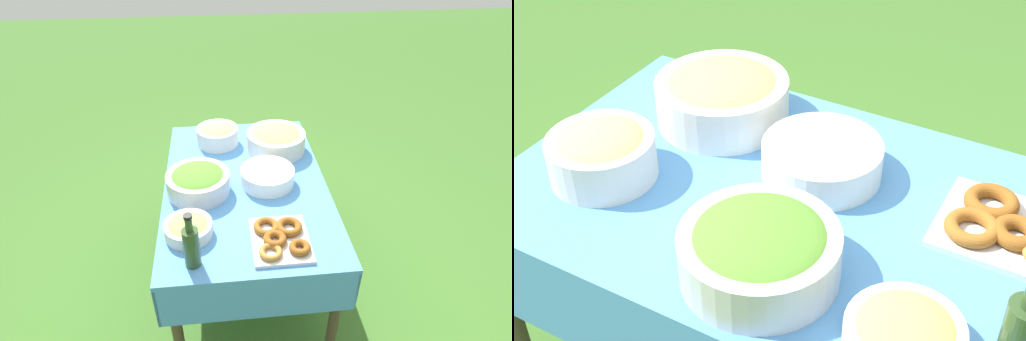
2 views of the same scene
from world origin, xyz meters
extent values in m
cube|color=#4C8CD1|center=(0.00, 0.00, 0.74)|extent=(1.31, 0.84, 0.02)
cube|color=#4C8CD1|center=(0.00, 0.41, 0.62)|extent=(1.31, 0.01, 0.22)
cube|color=#4C8CD1|center=(-0.65, 0.00, 0.62)|extent=(0.01, 0.84, 0.22)
cylinder|color=#473828|center=(-0.59, -0.36, 0.36)|extent=(0.05, 0.05, 0.73)
cylinder|color=#473828|center=(-0.59, 0.36, 0.36)|extent=(0.05, 0.05, 0.73)
cylinder|color=silver|center=(0.06, -0.24, 0.80)|extent=(0.32, 0.32, 0.10)
ellipsoid|color=#51892D|center=(0.06, -0.24, 0.84)|extent=(0.28, 0.28, 0.07)
cylinder|color=silver|center=(-0.42, -0.13, 0.80)|extent=(0.25, 0.25, 0.10)
ellipsoid|color=tan|center=(-0.42, -0.13, 0.84)|extent=(0.22, 0.22, 0.07)
cube|color=silver|center=(0.46, 0.11, 0.76)|extent=(0.29, 0.25, 0.02)
torus|color=brown|center=(0.47, 0.09, 0.78)|extent=(0.13, 0.13, 0.03)
torus|color=brown|center=(0.40, 0.16, 0.78)|extent=(0.14, 0.14, 0.03)
torus|color=#93561E|center=(0.39, 0.06, 0.78)|extent=(0.16, 0.16, 0.03)
cylinder|color=white|center=(0.02, 0.11, 0.76)|extent=(0.28, 0.28, 0.01)
cylinder|color=white|center=(0.02, 0.11, 0.77)|extent=(0.28, 0.28, 0.01)
cylinder|color=white|center=(0.02, 0.11, 0.78)|extent=(0.28, 0.28, 0.01)
cylinder|color=white|center=(0.02, 0.11, 0.79)|extent=(0.28, 0.28, 0.01)
cylinder|color=white|center=(0.02, 0.11, 0.80)|extent=(0.28, 0.28, 0.01)
cylinder|color=white|center=(0.02, 0.11, 0.82)|extent=(0.28, 0.28, 0.01)
cylinder|color=white|center=(0.02, 0.11, 0.83)|extent=(0.28, 0.28, 0.01)
cylinder|color=silver|center=(-0.31, 0.21, 0.81)|extent=(0.34, 0.34, 0.11)
ellipsoid|color=tan|center=(-0.31, 0.21, 0.85)|extent=(0.30, 0.30, 0.07)
cylinder|color=silver|center=(0.37, -0.28, 0.78)|extent=(0.21, 0.21, 0.06)
ellipsoid|color=#ADCC59|center=(0.37, -0.28, 0.80)|extent=(0.19, 0.19, 0.05)
camera|label=1|loc=(1.70, -0.12, 1.97)|focal=28.00mm
camera|label=2|loc=(0.56, -1.11, 1.75)|focal=50.00mm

